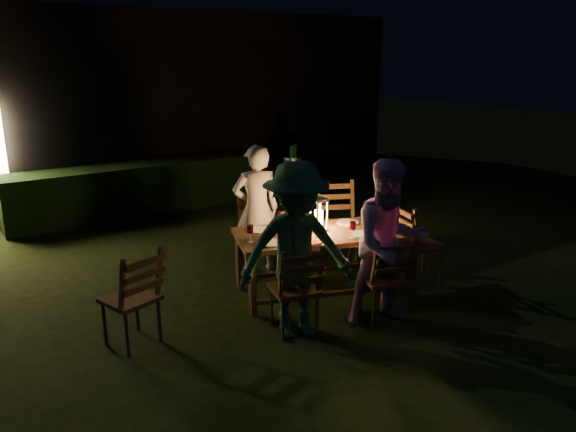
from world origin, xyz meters
TOP-DOWN VIEW (x-y plane):
  - garden_envelope at (-0.01, 6.15)m, footprint 40.00×40.00m
  - dining_table at (-0.10, -0.40)m, footprint 1.83×1.30m
  - chair_near_left at (-0.77, -0.99)m, footprint 0.50×0.52m
  - chair_near_right at (0.08, -1.27)m, footprint 0.53×0.54m
  - chair_far_left at (-0.29, 0.47)m, footprint 0.51×0.53m
  - chair_far_right at (0.66, 0.16)m, footprint 0.63×0.65m
  - chair_end at (1.06, -0.79)m, footprint 0.55×0.52m
  - chair_spare at (-2.09, -0.39)m, footprint 0.54×0.56m
  - person_house_side at (-0.27, 0.52)m, footprint 0.63×0.51m
  - person_opp_right at (0.07, -1.32)m, footprint 0.92×0.81m
  - person_opp_left at (-0.79, -1.04)m, footprint 1.18×0.90m
  - lantern at (-0.04, -0.37)m, footprint 0.16×0.16m
  - plate_far_left at (-0.56, -0.02)m, footprint 0.25×0.25m
  - plate_near_left at (-0.70, -0.44)m, footprint 0.25×0.25m
  - plate_far_right at (0.39, -0.33)m, footprint 0.25×0.25m
  - plate_near_right at (0.25, -0.75)m, footprint 0.25×0.25m
  - wineglass_a at (-0.30, -0.04)m, footprint 0.06×0.06m
  - wineglass_b at (-0.83, -0.29)m, footprint 0.06×0.06m
  - wineglass_c at (0.09, -0.76)m, footprint 0.06×0.06m
  - wineglass_d at (0.54, -0.42)m, footprint 0.06×0.06m
  - wineglass_e at (-0.29, -0.65)m, footprint 0.06×0.06m
  - bottle_table at (-0.34, -0.32)m, footprint 0.07×0.07m
  - napkin_left at (-0.35, -0.66)m, footprint 0.18×0.14m
  - napkin_right at (0.32, -0.86)m, footprint 0.18×0.14m
  - phone at (-0.79, -0.49)m, footprint 0.14×0.07m
  - side_table at (1.36, 2.15)m, footprint 0.55×0.55m
  - ice_bucket at (1.36, 2.15)m, footprint 0.30×0.30m
  - bottle_bucket_a at (1.31, 2.11)m, footprint 0.07×0.07m
  - bottle_bucket_b at (1.41, 2.19)m, footprint 0.07×0.07m

SIDE VIEW (x-z plane):
  - chair_far_left at x=-0.29m, z-range -0.18..0.72m
  - chair_near_left at x=-0.77m, z-range -0.18..0.73m
  - chair_near_right at x=0.08m, z-range -0.18..0.73m
  - chair_spare at x=-2.09m, z-range -0.19..0.76m
  - chair_end at x=1.06m, z-range -0.19..0.76m
  - chair_far_right at x=0.66m, z-range -0.20..0.83m
  - dining_table at x=-0.10m, z-range 0.28..0.96m
  - side_table at x=1.36m, z-range 0.28..1.02m
  - phone at x=-0.79m, z-range 0.69..0.70m
  - napkin_left at x=-0.35m, z-range 0.69..0.70m
  - napkin_right at x=0.32m, z-range 0.69..0.70m
  - plate_far_left at x=-0.56m, z-range 0.69..0.70m
  - plate_near_left at x=-0.70m, z-range 0.69..0.70m
  - plate_far_right at x=0.39m, z-range 0.69..0.70m
  - plate_near_right at x=0.25m, z-range 0.69..0.70m
  - person_house_side at x=-0.27m, z-range 0.00..1.51m
  - wineglass_a at x=-0.30m, z-range 0.69..0.86m
  - wineglass_b at x=-0.83m, z-range 0.69..0.86m
  - wineglass_c at x=0.09m, z-range 0.69..0.86m
  - wineglass_d at x=0.54m, z-range 0.69..0.86m
  - wineglass_e at x=-0.29m, z-range 0.69..0.86m
  - person_opp_right at x=0.07m, z-range 0.00..1.59m
  - person_opp_left at x=-0.79m, z-range 0.00..1.61m
  - bottle_table at x=-0.34m, z-range 0.69..0.97m
  - lantern at x=-0.04m, z-range 0.67..1.02m
  - ice_bucket at x=1.36m, z-range 0.74..0.96m
  - bottle_bucket_a at x=1.31m, z-range 0.74..1.06m
  - bottle_bucket_b at x=1.41m, z-range 0.74..1.06m
  - garden_envelope at x=-0.01m, z-range -0.02..3.18m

